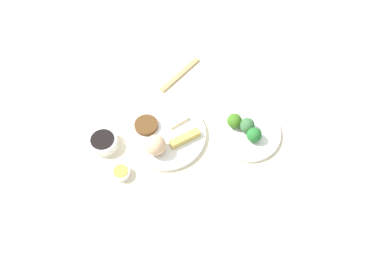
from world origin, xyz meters
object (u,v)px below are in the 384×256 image
soy_sauce_bowl (103,142)px  chopsticks_pair (180,75)px  broccoli_plate (247,132)px  main_plate (166,134)px  sauce_ramekin_hot_mustard (121,173)px

soy_sauce_bowl → chopsticks_pair: size_ratio=0.46×
chopsticks_pair → broccoli_plate: bearing=70.1°
broccoli_plate → chopsticks_pair: size_ratio=1.09×
main_plate → broccoli_plate: size_ratio=1.21×
sauce_ramekin_hot_mustard → chopsticks_pair: bearing=-175.0°
main_plate → soy_sauce_bowl: 0.21m
broccoli_plate → soy_sauce_bowl: 0.50m
sauce_ramekin_hot_mustard → broccoli_plate: bearing=138.8°
main_plate → broccoli_plate: (-0.14, 0.25, -0.00)m
main_plate → soy_sauce_bowl: bearing=-51.3°
main_plate → sauce_ramekin_hot_mustard: sauce_ramekin_hot_mustard is taller
main_plate → chopsticks_pair: size_ratio=1.32×
broccoli_plate → sauce_ramekin_hot_mustard: size_ratio=4.04×
soy_sauce_bowl → sauce_ramekin_hot_mustard: soy_sauce_bowl is taller
broccoli_plate → chopsticks_pair: bearing=-109.9°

